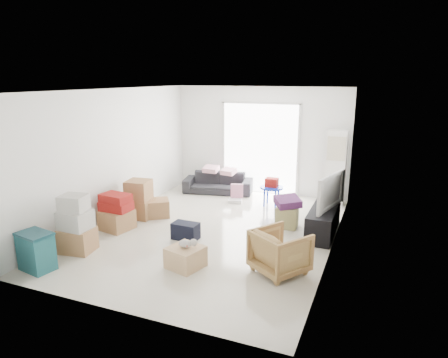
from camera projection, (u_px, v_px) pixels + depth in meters
room_shell at (213, 163)px, 7.48m from camera, size 4.98×6.48×3.18m
sliding_door at (260, 145)px, 10.18m from camera, size 2.10×0.04×2.33m
ac_tower at (336, 168)px, 9.27m from camera, size 0.45×0.30×1.75m
tv_console at (324, 220)px, 7.67m from camera, size 0.46×1.54×0.51m
television at (325, 204)px, 7.58m from camera, size 0.94×1.28×0.15m
sofa at (218, 180)px, 10.32m from camera, size 1.82×0.86×0.69m
pillow_left at (211, 163)px, 10.32m from camera, size 0.40×0.32×0.13m
pillow_right at (229, 166)px, 10.08m from camera, size 0.38×0.33×0.12m
armchair at (280, 249)px, 6.07m from camera, size 0.99×0.98×0.75m
storage_bins at (36, 251)px, 6.18m from camera, size 0.59×0.46×0.61m
box_stack_a at (76, 226)px, 6.80m from camera, size 0.61×0.54×1.01m
box_stack_b at (116, 213)px, 7.82m from camera, size 0.62×0.62×0.72m
box_stack_c at (139, 200)px, 8.46m from camera, size 0.56×0.53×0.82m
loose_box at (158, 208)px, 8.58m from camera, size 0.62×0.62×0.37m
duffel_bag at (186, 231)px, 7.39m from camera, size 0.49×0.30×0.31m
ottoman at (287, 217)px, 7.99m from camera, size 0.45×0.45×0.42m
blanket at (288, 203)px, 7.92m from camera, size 0.63×0.63×0.14m
kids_table at (272, 186)px, 9.23m from camera, size 0.53×0.53×0.66m
toy_walker at (236, 197)px, 9.60m from camera, size 0.38×0.36×0.43m
wood_crate at (186, 257)px, 6.30m from camera, size 0.61×0.61×0.33m
plush_bunny at (187, 243)px, 6.23m from camera, size 0.30×0.17×0.15m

